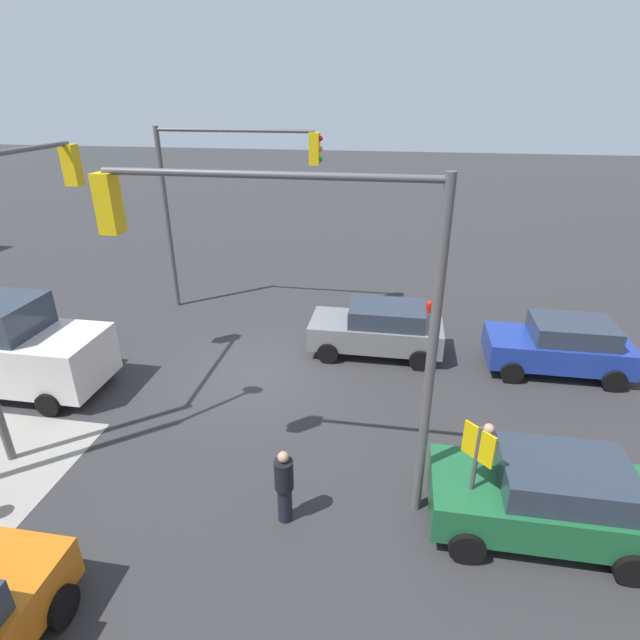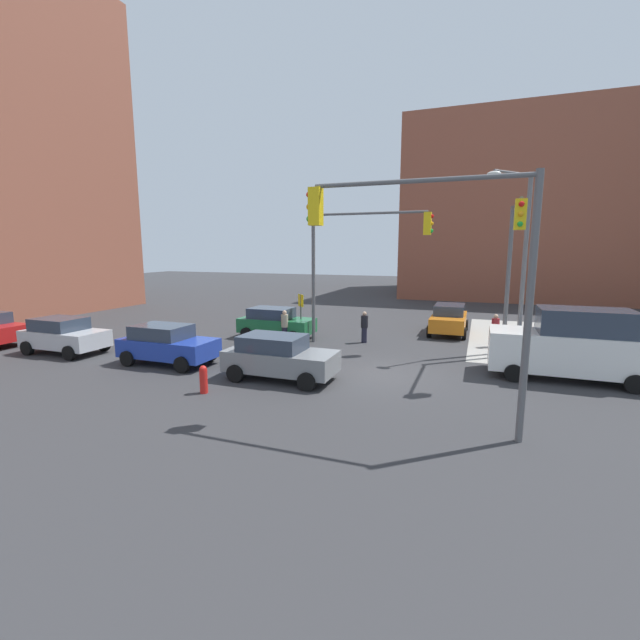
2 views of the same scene
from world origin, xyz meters
name	(u,v)px [view 2 (image 2 of 2)]	position (x,y,z in m)	size (l,w,h in m)	color
ground_plane	(380,374)	(0.00, 0.00, 0.00)	(120.00, 120.00, 0.00)	#333335
sidewalk_corner	(595,344)	(9.00, 9.00, 0.01)	(12.00, 12.00, 0.01)	#9E9B93
building_warehouse_north	(577,211)	(12.00, 34.00, 8.41)	(32.00, 18.00, 16.82)	#93513D
traffic_signal_nw_corner	(357,250)	(-2.24, 4.50, 4.65)	(5.88, 0.36, 6.50)	#59595B
traffic_signal_se_corner	(435,252)	(2.29, -4.50, 4.65)	(5.76, 0.36, 6.50)	#59595B
traffic_signal_ne_corner	(513,253)	(4.50, 2.80, 4.57)	(0.36, 4.55, 6.50)	#59595B
street_lamp_corner	(520,250)	(4.96, 5.52, 4.70)	(1.92, 2.12, 8.00)	slate
warning_sign_two_way	(301,308)	(-5.40, 4.97, 1.64)	(0.48, 0.48, 2.40)	#4C4C4C
mailbox_blue	(545,341)	(6.20, 5.00, 0.76)	(0.56, 0.64, 1.43)	navy
fire_hydrant	(204,379)	(-5.00, -4.20, 0.49)	(0.26, 0.26, 0.94)	red
hatchback_silver	(64,335)	(-14.32, -1.77, 0.84)	(3.80, 2.02, 1.62)	#B7BABF
coupe_blue	(167,344)	(-8.63, -1.61, 0.84)	(3.96, 2.02, 1.62)	#1E389E
coupe_green	(276,322)	(-6.77, 4.71, 0.84)	(3.95, 2.02, 1.62)	#1E6638
hatchback_orange	(449,319)	(1.85, 9.24, 0.84)	(2.02, 4.07, 1.62)	orange
coupe_gray	(279,357)	(-3.36, -1.90, 0.84)	(4.06, 2.02, 1.62)	slate
van_white_delivery	(572,345)	(6.64, 1.80, 1.28)	(5.40, 2.32, 2.62)	white
pedestrian_crossing	(495,330)	(4.20, 6.50, 0.83)	(0.36, 0.36, 1.61)	maroon
pedestrian_waiting	(364,327)	(-2.00, 5.20, 0.83)	(0.36, 0.36, 1.61)	black
pedestrian_walking_north	(285,326)	(-5.80, 3.80, 0.86)	(0.36, 0.36, 1.66)	#9E937A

